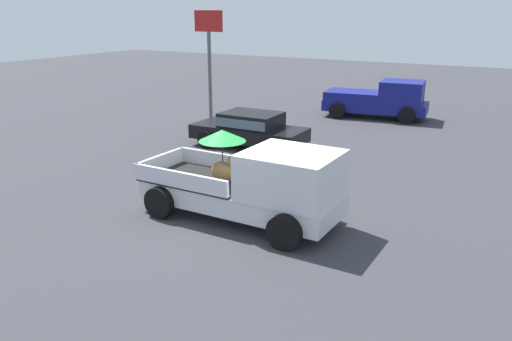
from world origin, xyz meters
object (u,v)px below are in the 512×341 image
object	(u,v)px
pickup_truck_main	(257,185)
pickup_truck_red	(380,100)
motel_sign	(209,45)
parked_sedan_near	(250,128)

from	to	relation	value
pickup_truck_main	pickup_truck_red	distance (m)	13.86
pickup_truck_main	pickup_truck_red	size ratio (longest dim) A/B	1.02
pickup_truck_main	pickup_truck_red	world-z (taller)	pickup_truck_main
pickup_truck_red	motel_sign	bearing A→B (deg)	-150.44
pickup_truck_red	parked_sedan_near	distance (m)	8.22
pickup_truck_red	motel_sign	distance (m)	8.44
pickup_truck_red	parked_sedan_near	xyz separation A→B (m)	(-2.62, -7.79, -0.13)
pickup_truck_main	parked_sedan_near	bearing A→B (deg)	122.36
motel_sign	pickup_truck_red	bearing A→B (deg)	36.61
parked_sedan_near	motel_sign	distance (m)	5.58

